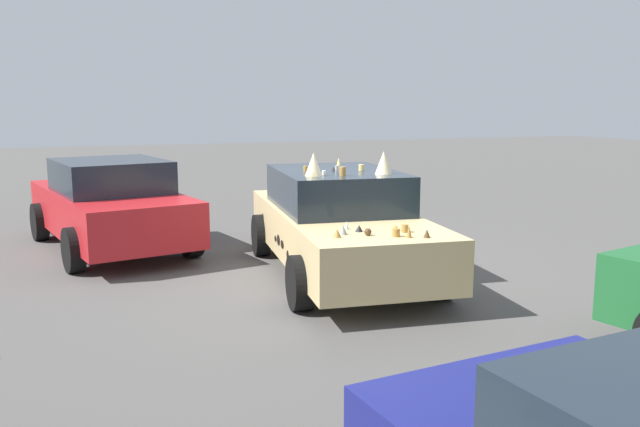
% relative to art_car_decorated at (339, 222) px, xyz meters
% --- Properties ---
extents(ground_plane, '(60.00, 60.00, 0.00)m').
position_rel_art_car_decorated_xyz_m(ground_plane, '(-0.05, 0.00, -0.75)').
color(ground_plane, '#514F4C').
extents(art_car_decorated, '(4.81, 2.37, 1.78)m').
position_rel_art_car_decorated_xyz_m(art_car_decorated, '(0.00, 0.00, 0.00)').
color(art_car_decorated, '#D8BC7F').
rests_on(art_car_decorated, ground).
extents(parked_sedan_near_left, '(4.58, 2.69, 1.50)m').
position_rel_art_car_decorated_xyz_m(parked_sedan_near_left, '(2.82, 2.98, -0.00)').
color(parked_sedan_near_left, red).
rests_on(parked_sedan_near_left, ground).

